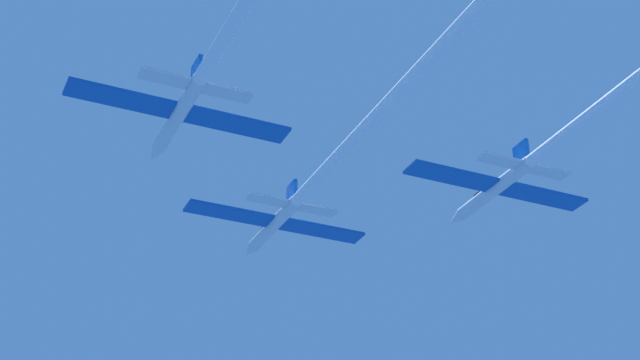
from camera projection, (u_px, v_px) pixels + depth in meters
jet_lead at (330, 164)px, 76.46m from camera, size 16.09×44.71×2.66m
jet_right_wing at (615, 96)px, 67.56m from camera, size 16.09×51.99×2.66m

